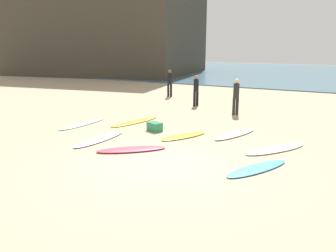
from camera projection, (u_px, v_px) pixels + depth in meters
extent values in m
plane|color=tan|center=(162.00, 163.00, 8.92)|extent=(120.00, 120.00, 0.00)
cube|color=#426675|center=(309.00, 72.00, 41.00)|extent=(120.00, 40.00, 0.08)
cube|color=#3D382D|center=(112.00, 25.00, 40.13)|extent=(23.11, 20.89, 11.93)
ellipsoid|color=yellow|center=(184.00, 136.00, 11.51)|extent=(1.32, 1.99, 0.08)
ellipsoid|color=#D5445B|center=(131.00, 149.00, 9.98)|extent=(2.01, 1.85, 0.09)
ellipsoid|color=orange|center=(135.00, 122.00, 13.72)|extent=(1.08, 2.62, 0.06)
ellipsoid|color=#4393D7|center=(257.00, 168.00, 8.44)|extent=(1.46, 2.21, 0.06)
ellipsoid|color=#E8E7C2|center=(276.00, 149.00, 10.04)|extent=(1.80, 2.33, 0.07)
ellipsoid|color=white|center=(100.00, 139.00, 11.14)|extent=(0.63, 2.43, 0.08)
ellipsoid|color=silver|center=(82.00, 124.00, 13.36)|extent=(0.58, 2.50, 0.06)
ellipsoid|color=silver|center=(235.00, 134.00, 11.74)|extent=(1.19, 2.32, 0.08)
cylinder|color=black|center=(194.00, 99.00, 17.51)|extent=(0.14, 0.14, 0.80)
cylinder|color=black|center=(197.00, 99.00, 17.63)|extent=(0.14, 0.14, 0.80)
cylinder|color=black|center=(196.00, 85.00, 17.39)|extent=(0.37, 0.37, 0.67)
sphere|color=#9E7051|center=(196.00, 77.00, 17.29)|extent=(0.22, 0.22, 0.22)
cylinder|color=black|center=(237.00, 106.00, 15.28)|extent=(0.14, 0.14, 0.82)
cylinder|color=black|center=(234.00, 107.00, 15.19)|extent=(0.14, 0.14, 0.82)
cylinder|color=black|center=(236.00, 91.00, 15.05)|extent=(0.39, 0.39, 0.68)
sphere|color=beige|center=(237.00, 81.00, 14.95)|extent=(0.22, 0.22, 0.22)
cylinder|color=black|center=(171.00, 90.00, 20.84)|extent=(0.14, 0.14, 0.84)
cylinder|color=black|center=(168.00, 91.00, 20.77)|extent=(0.14, 0.14, 0.84)
cylinder|color=black|center=(170.00, 79.00, 20.62)|extent=(0.39, 0.39, 0.70)
sphere|color=brown|center=(170.00, 72.00, 20.51)|extent=(0.23, 0.23, 0.23)
cube|color=#287F51|center=(155.00, 127.00, 12.32)|extent=(0.65, 0.54, 0.34)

